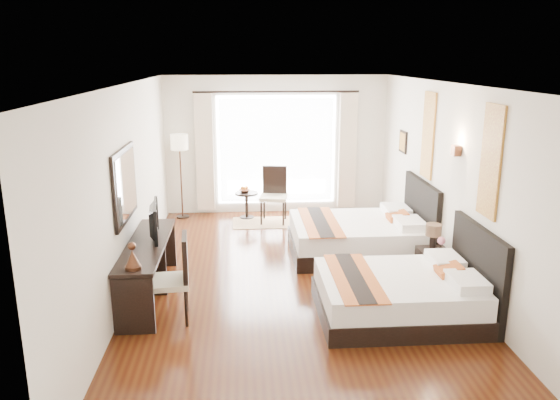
{
  "coord_description": "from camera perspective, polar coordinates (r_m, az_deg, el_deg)",
  "views": [
    {
      "loc": [
        -0.7,
        -7.28,
        3.15
      ],
      "look_at": [
        -0.16,
        0.35,
        1.14
      ],
      "focal_mm": 35.0,
      "sensor_mm": 36.0,
      "label": 1
    }
  ],
  "objects": [
    {
      "name": "floor",
      "position": [
        7.96,
        1.37,
        -8.59
      ],
      "size": [
        4.5,
        7.5,
        0.01
      ],
      "primitive_type": "cube",
      "color": "#3B170A",
      "rests_on": "ground"
    },
    {
      "name": "ceiling",
      "position": [
        7.32,
        1.5,
        11.93
      ],
      "size": [
        4.5,
        7.5,
        0.02
      ],
      "primitive_type": "cube",
      "color": "white",
      "rests_on": "wall_headboard"
    },
    {
      "name": "wall_headboard",
      "position": [
        8.04,
        17.57,
        1.49
      ],
      "size": [
        0.01,
        7.5,
        2.8
      ],
      "primitive_type": "cube",
      "color": "silver",
      "rests_on": "floor"
    },
    {
      "name": "wall_desk",
      "position": [
        7.64,
        -15.58,
        0.97
      ],
      "size": [
        0.01,
        7.5,
        2.8
      ],
      "primitive_type": "cube",
      "color": "silver",
      "rests_on": "floor"
    },
    {
      "name": "wall_window",
      "position": [
        11.18,
        -0.39,
        5.75
      ],
      "size": [
        4.5,
        0.01,
        2.8
      ],
      "primitive_type": "cube",
      "color": "silver",
      "rests_on": "floor"
    },
    {
      "name": "wall_entry",
      "position": [
        4.0,
        6.62,
        -11.27
      ],
      "size": [
        4.5,
        0.01,
        2.8
      ],
      "primitive_type": "cube",
      "color": "silver",
      "rests_on": "floor"
    },
    {
      "name": "window_glass",
      "position": [
        11.18,
        -0.39,
        5.23
      ],
      "size": [
        2.4,
        0.02,
        2.2
      ],
      "primitive_type": "cube",
      "color": "white",
      "rests_on": "wall_window"
    },
    {
      "name": "sheer_curtain",
      "position": [
        11.12,
        -0.37,
        5.18
      ],
      "size": [
        2.3,
        0.02,
        2.1
      ],
      "primitive_type": "cube",
      "color": "white",
      "rests_on": "wall_window"
    },
    {
      "name": "drape_left",
      "position": [
        11.09,
        -7.88,
        4.91
      ],
      "size": [
        0.35,
        0.14,
        2.35
      ],
      "primitive_type": "cube",
      "color": "beige",
      "rests_on": "floor"
    },
    {
      "name": "drape_right",
      "position": [
        11.27,
        7.05,
        5.1
      ],
      "size": [
        0.35,
        0.14,
        2.35
      ],
      "primitive_type": "cube",
      "color": "beige",
      "rests_on": "floor"
    },
    {
      "name": "art_panel_near",
      "position": [
        6.92,
        21.16,
        3.77
      ],
      "size": [
        0.03,
        0.5,
        1.35
      ],
      "primitive_type": "cube",
      "color": "maroon",
      "rests_on": "wall_headboard"
    },
    {
      "name": "art_panel_far",
      "position": [
        8.95,
        15.22,
        6.54
      ],
      "size": [
        0.03,
        0.5,
        1.35
      ],
      "primitive_type": "cube",
      "color": "maroon",
      "rests_on": "wall_headboard"
    },
    {
      "name": "wall_sconce",
      "position": [
        7.77,
        17.93,
        4.94
      ],
      "size": [
        0.1,
        0.14,
        0.14
      ],
      "primitive_type": "cube",
      "color": "#422517",
      "rests_on": "wall_headboard"
    },
    {
      "name": "mirror_frame",
      "position": [
        7.31,
        -15.92,
        1.54
      ],
      "size": [
        0.04,
        1.25,
        0.95
      ],
      "primitive_type": "cube",
      "color": "black",
      "rests_on": "wall_desk"
    },
    {
      "name": "mirror_glass",
      "position": [
        7.3,
        -15.73,
        1.54
      ],
      "size": [
        0.01,
        1.12,
        0.82
      ],
      "primitive_type": "cube",
      "color": "white",
      "rests_on": "mirror_frame"
    },
    {
      "name": "bed_near",
      "position": [
        7.07,
        12.91,
        -9.46
      ],
      "size": [
        2.02,
        1.58,
        1.14
      ],
      "color": "black",
      "rests_on": "floor"
    },
    {
      "name": "bed_far",
      "position": [
        9.05,
        8.5,
        -3.67
      ],
      "size": [
        2.16,
        1.68,
        1.22
      ],
      "color": "black",
      "rests_on": "floor"
    },
    {
      "name": "nightstand",
      "position": [
        8.14,
        15.76,
        -6.73
      ],
      "size": [
        0.41,
        0.51,
        0.49
      ],
      "primitive_type": "cube",
      "color": "black",
      "rests_on": "floor"
    },
    {
      "name": "table_lamp",
      "position": [
        8.06,
        15.75,
        -3.21
      ],
      "size": [
        0.22,
        0.22,
        0.35
      ],
      "color": "black",
      "rests_on": "nightstand"
    },
    {
      "name": "vase",
      "position": [
        7.94,
        16.46,
        -4.85
      ],
      "size": [
        0.16,
        0.16,
        0.13
      ],
      "primitive_type": "imported",
      "rotation": [
        0.0,
        0.0,
        -0.25
      ],
      "color": "black",
      "rests_on": "nightstand"
    },
    {
      "name": "console_desk",
      "position": [
        7.61,
        -13.6,
        -7.04
      ],
      "size": [
        0.5,
        2.2,
        0.76
      ],
      "primitive_type": "cube",
      "color": "black",
      "rests_on": "floor"
    },
    {
      "name": "television",
      "position": [
        7.61,
        -13.46,
        -2.11
      ],
      "size": [
        0.21,
        0.84,
        0.48
      ],
      "primitive_type": "imported",
      "rotation": [
        0.0,
        0.0,
        1.7
      ],
      "color": "black",
      "rests_on": "console_desk"
    },
    {
      "name": "bronze_figurine",
      "position": [
        6.57,
        -15.16,
        -5.81
      ],
      "size": [
        0.24,
        0.24,
        0.29
      ],
      "primitive_type": null,
      "rotation": [
        0.0,
        0.0,
        0.31
      ],
      "color": "#422517",
      "rests_on": "console_desk"
    },
    {
      "name": "desk_chair",
      "position": [
        6.9,
        -11.39,
        -9.69
      ],
      "size": [
        0.54,
        0.54,
        1.08
      ],
      "rotation": [
        0.0,
        0.0,
        3.23
      ],
      "color": "beige",
      "rests_on": "floor"
    },
    {
      "name": "floor_lamp",
      "position": [
        10.89,
        -10.45,
        5.4
      ],
      "size": [
        0.34,
        0.34,
        1.68
      ],
      "color": "black",
      "rests_on": "floor"
    },
    {
      "name": "side_table",
      "position": [
        10.95,
        -3.5,
        -0.55
      ],
      "size": [
        0.46,
        0.46,
        0.53
      ],
      "primitive_type": "cylinder",
      "color": "black",
      "rests_on": "floor"
    },
    {
      "name": "fruit_bowl",
      "position": [
        10.9,
        -3.73,
        0.96
      ],
      "size": [
        0.26,
        0.26,
        0.05
      ],
      "primitive_type": "imported",
      "rotation": [
        0.0,
        0.0,
        0.17
      ],
      "color": "#413117",
      "rests_on": "side_table"
    },
    {
      "name": "window_chair",
      "position": [
        10.65,
        -0.67,
        -0.6
      ],
      "size": [
        0.58,
        0.58,
        1.09
      ],
      "rotation": [
        0.0,
        0.0,
        -1.74
      ],
      "color": "beige",
      "rests_on": "floor"
    },
    {
      "name": "jute_rug",
      "position": [
        10.68,
        -1.85,
        -2.38
      ],
      "size": [
        1.15,
        0.79,
        0.01
      ],
      "primitive_type": "cube",
      "rotation": [
        0.0,
        0.0,
        0.01
      ],
      "color": "tan",
      "rests_on": "floor"
    }
  ]
}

